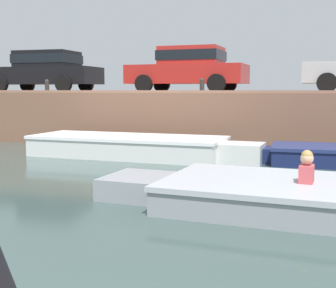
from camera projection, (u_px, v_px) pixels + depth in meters
name	position (u px, v px, depth m)	size (l,w,h in m)	color
ground_plane	(208.00, 197.00, 7.86)	(400.00, 400.00, 0.00)	#384C47
far_quay_wall	(269.00, 117.00, 16.18)	(60.00, 6.00, 1.70)	brown
far_wall_coping	(258.00, 92.00, 13.36)	(60.00, 0.24, 0.08)	#9F6C52
boat_moored_west_white	(137.00, 147.00, 12.53)	(6.28, 2.03, 0.56)	white
car_leftmost_black	(45.00, 70.00, 17.78)	(4.30, 2.12, 1.54)	black
car_left_inner_red	(189.00, 68.00, 15.99)	(4.06, 1.98, 1.54)	#B2231E
mooring_bollard_west	(47.00, 85.00, 15.67)	(0.15, 0.15, 0.45)	#2D2B28
mooring_bollard_mid	(202.00, 85.00, 14.00)	(0.15, 0.15, 0.45)	#2D2B28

